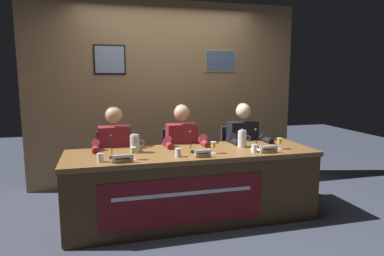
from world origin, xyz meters
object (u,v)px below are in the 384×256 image
conference_table (194,176)px  water_pitcher_right_side (242,139)px  nameplate_center (203,153)px  juice_glass_right (279,141)px  water_cup_right (254,149)px  water_pitcher_left_side (135,144)px  nameplate_left (123,158)px  microphone_left (112,150)px  juice_glass_left (133,151)px  chair_right (238,162)px  nameplate_right (269,149)px  panelist_right (245,144)px  chair_left (115,170)px  water_cup_left (100,158)px  panelist_center (183,148)px  microphone_right (259,142)px  panelist_left (115,151)px  water_cup_center (178,153)px  microphone_center (192,145)px  juice_glass_center (213,145)px  document_stack_right (262,150)px  chair_center (180,166)px

conference_table → water_pitcher_right_side: water_pitcher_right_side is taller
nameplate_center → juice_glass_right: 0.94m
water_cup_right → water_pitcher_left_side: bearing=165.5°
nameplate_left → conference_table: bearing=15.7°
microphone_left → juice_glass_right: 1.80m
juice_glass_left → nameplate_center: bearing=-6.3°
water_pitcher_left_side → chair_right: bearing=20.6°
nameplate_center → chair_right: bearing=50.0°
nameplate_left → nameplate_right: size_ratio=1.03×
nameplate_center → panelist_right: (0.76, 0.71, -0.09)m
chair_left → microphone_left: microphone_left is taller
water_cup_left → panelist_center: (0.96, 0.65, -0.09)m
microphone_right → nameplate_right: bearing=-88.6°
panelist_left → juice_glass_left: size_ratio=9.87×
juice_glass_left → juice_glass_right: 1.61m
juice_glass_left → nameplate_center: juice_glass_left is taller
juice_glass_left → microphone_left: microphone_left is taller
water_cup_left → microphone_left: bearing=54.6°
nameplate_center → water_pitcher_right_side: size_ratio=0.77×
chair_left → nameplate_center: size_ratio=5.51×
water_cup_center → water_pitcher_right_side: bearing=18.9°
water_cup_center → chair_right: bearing=39.8°
conference_table → water_cup_center: 0.37m
water_cup_center → nameplate_right: water_cup_center is taller
microphone_left → chair_right: size_ratio=0.24×
water_pitcher_left_side → water_pitcher_right_side: size_ratio=1.00×
panelist_right → water_pitcher_left_side: bearing=-166.9°
conference_table → panelist_left: (-0.79, 0.51, 0.20)m
water_cup_left → microphone_right: size_ratio=0.39×
nameplate_left → microphone_left: 0.25m
microphone_center → chair_right: bearing=38.9°
water_cup_left → chair_right: (1.75, 0.85, -0.36)m
panelist_center → water_pitcher_right_side: size_ratio=5.83×
juice_glass_left → chair_left: bearing=99.7°
chair_left → panelist_left: size_ratio=0.73×
nameplate_left → microphone_center: bearing=20.1°
panelist_center → panelist_right: 0.79m
juice_glass_left → panelist_center: panelist_center is taller
chair_left → conference_table: bearing=-42.0°
nameplate_left → juice_glass_right: (1.71, 0.16, 0.05)m
nameplate_center → water_cup_right: water_cup_right is taller
panelist_center → water_cup_center: panelist_center is taller
water_pitcher_right_side → juice_glass_center: bearing=-151.9°
chair_right → nameplate_right: 0.97m
juice_glass_center → water_cup_center: 0.39m
microphone_left → microphone_center: same height
chair_right → juice_glass_right: bearing=-78.1°
conference_table → document_stack_right: bearing=-4.1°
nameplate_center → water_pitcher_right_side: water_pitcher_right_side is taller
chair_center → water_cup_right: bearing=-53.5°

